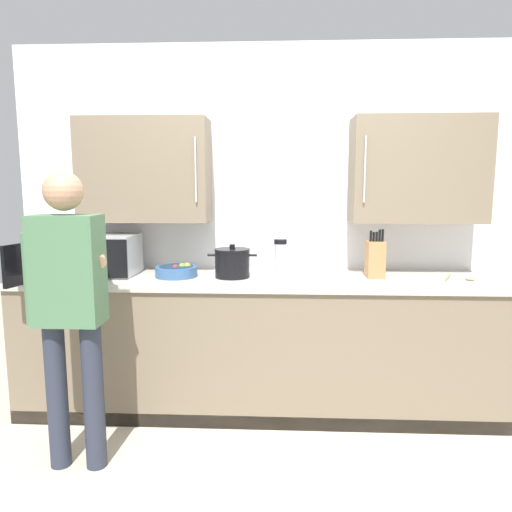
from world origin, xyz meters
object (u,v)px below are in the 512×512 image
Objects in this scene: knife_block at (375,259)px; fruit_bowl at (177,271)px; thermos_flask at (280,258)px; microwave_oven at (93,255)px; person_figure at (69,296)px; wooden_spoon at (459,278)px; stock_pot at (232,263)px.

knife_block is 1.17× the size of fruit_bowl.
fruit_bowl is at bearing -178.39° from knife_block.
fruit_bowl is 1.11× the size of thermos_flask.
fruit_bowl is at bearing -176.48° from thermos_flask.
person_figure reaches higher than microwave_oven.
knife_block is at bearing 175.08° from wooden_spoon.
wooden_spoon is 1.49m from stock_pot.
thermos_flask is 0.76× the size of stock_pot.
knife_block is (-0.54, 0.05, 0.12)m from wooden_spoon.
microwave_oven reaches higher than stock_pot.
wooden_spoon is 1.17m from thermos_flask.
wooden_spoon is 0.85× the size of thermos_flask.
knife_block reaches higher than thermos_flask.
person_figure is (-1.73, -0.77, -0.09)m from knife_block.
wooden_spoon is 1.86m from fruit_bowl.
microwave_oven reaches higher than wooden_spoon.
stock_pot is at bearing -172.52° from thermos_flask.
person_figure is at bearing -136.94° from stock_pot.
fruit_bowl is 0.38m from stock_pot.
thermos_flask is 0.32m from stock_pot.
wooden_spoon is at bearing -4.92° from knife_block.
person_figure is at bearing -144.92° from thermos_flask.
microwave_oven reaches higher than fruit_bowl.
stock_pot is (-0.95, -0.04, -0.03)m from knife_block.
thermos_flask is (1.28, -0.00, -0.01)m from microwave_oven.
knife_block is at bearing -0.25° from microwave_oven.
wooden_spoon is 0.65× the size of stock_pot.
fruit_bowl is at bearing -179.86° from stock_pot.
microwave_oven is at bearing 102.66° from person_figure.
stock_pot reaches higher than fruit_bowl.
knife_block reaches higher than wooden_spoon.
stock_pot is at bearing -2.66° from microwave_oven.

